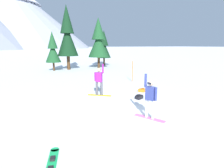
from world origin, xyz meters
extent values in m
plane|color=white|center=(0.00, 0.00, 0.00)|extent=(800.00, 800.00, 0.00)
cube|color=pink|center=(0.27, -0.61, 0.01)|extent=(0.90, 1.48, 0.02)
cylinder|color=#B7B7BC|center=(0.34, -0.76, 0.45)|extent=(0.15, 0.15, 0.85)
cylinder|color=#B7B7BC|center=(0.20, -0.47, 0.45)|extent=(0.15, 0.15, 0.85)
cube|color=navy|center=(0.27, -0.61, 1.17)|extent=(0.39, 0.46, 0.60)
cylinder|color=navy|center=(0.38, -0.85, 1.18)|extent=(0.11, 0.11, 0.58)
cylinder|color=navy|center=(0.16, -0.38, 1.72)|extent=(0.11, 0.11, 0.60)
sphere|color=tan|center=(0.27, -0.61, 1.63)|extent=(0.24, 0.24, 0.24)
cube|color=black|center=(0.14, -0.67, 1.64)|extent=(0.11, 0.17, 0.08)
cube|color=yellow|center=(-0.31, 4.10, 0.01)|extent=(1.44, 1.18, 0.02)
cylinder|color=#4C4C51|center=(-0.44, 4.19, 0.47)|extent=(0.15, 0.15, 0.89)
cylinder|color=#4C4C51|center=(-0.18, 4.00, 0.47)|extent=(0.15, 0.15, 0.89)
cube|color=#8C1E8C|center=(-0.31, 4.10, 1.23)|extent=(0.46, 0.43, 0.63)
cylinder|color=#8C1E8C|center=(-0.52, 4.25, 1.25)|extent=(0.11, 0.11, 0.58)
cylinder|color=#8C1E8C|center=(-0.10, 3.94, 1.79)|extent=(0.11, 0.11, 0.60)
sphere|color=tan|center=(-0.31, 4.10, 1.70)|extent=(0.24, 0.24, 0.24)
cube|color=black|center=(-0.23, 4.21, 1.71)|extent=(0.16, 0.13, 0.08)
cube|color=#19B259|center=(-4.25, -2.28, 0.01)|extent=(0.67, 1.60, 0.02)
cylinder|color=#19B259|center=(-4.04, -1.51, 0.01)|extent=(0.32, 0.32, 0.02)
cube|color=black|center=(-4.19, -2.05, 0.06)|extent=(0.19, 0.23, 0.07)
cube|color=black|center=(1.60, 2.26, 0.13)|extent=(0.53, 0.42, 0.25)
cube|color=black|center=(1.52, 2.23, 0.25)|extent=(0.25, 0.27, 0.08)
cylinder|color=black|center=(1.83, 2.31, 0.16)|extent=(0.12, 0.07, 0.02)
cube|color=orange|center=(2.80, 3.74, 0.11)|extent=(0.52, 0.55, 0.21)
cube|color=#A85613|center=(2.84, 3.69, 0.24)|extent=(0.30, 0.29, 0.07)
cylinder|color=black|center=(2.66, 3.93, 0.10)|extent=(0.09, 0.11, 0.02)
cylinder|color=orange|center=(4.21, 7.35, 0.95)|extent=(0.06, 0.06, 1.89)
cylinder|color=#472D19|center=(0.96, 18.57, 0.93)|extent=(0.42, 0.42, 1.86)
cone|color=black|center=(0.96, 18.57, 3.84)|extent=(2.74, 2.74, 3.96)
cone|color=black|center=(0.96, 18.57, 6.61)|extent=(1.78, 1.78, 3.63)
cylinder|color=#472D19|center=(-1.04, 18.29, 0.55)|extent=(0.25, 0.25, 1.10)
cone|color=#194723|center=(-1.04, 18.29, 2.27)|extent=(1.96, 1.96, 2.34)
cone|color=#194723|center=(-1.04, 18.29, 3.91)|extent=(1.27, 1.27, 2.15)
cylinder|color=#472D19|center=(5.48, 18.87, 0.79)|extent=(0.36, 0.36, 1.58)
cone|color=#194723|center=(5.48, 18.87, 3.25)|extent=(3.01, 3.01, 3.35)
cone|color=#194723|center=(5.48, 18.87, 5.60)|extent=(1.95, 1.95, 3.08)
cylinder|color=#472D19|center=(7.54, 21.72, 0.62)|extent=(0.28, 0.28, 1.24)
cone|color=black|center=(7.54, 21.72, 2.56)|extent=(2.23, 2.23, 2.64)
cone|color=black|center=(7.54, 21.72, 4.40)|extent=(1.45, 1.45, 2.42)
cone|color=#9EA3B2|center=(-21.74, 247.38, 40.13)|extent=(197.10, 197.10, 80.26)
camera|label=1|loc=(-4.75, -7.23, 3.26)|focal=30.42mm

